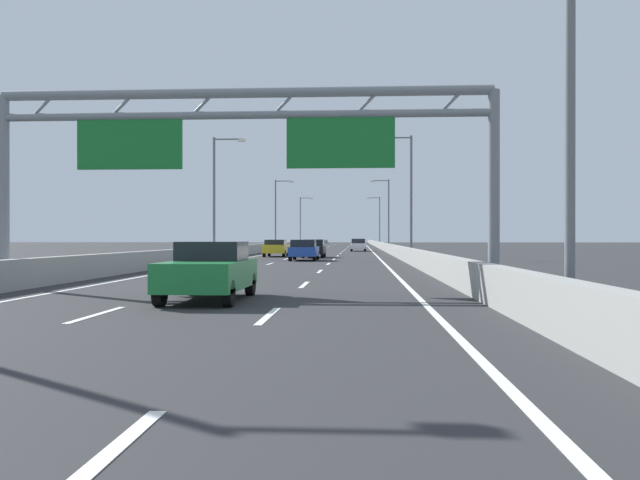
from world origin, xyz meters
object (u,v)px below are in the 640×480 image
streetlamp_left_far (277,210)px  green_car (210,271)px  black_car (314,248)px  streetlamp_right_far (387,210)px  streetlamp_right_near (558,41)px  streetlamp_right_mid (408,189)px  yellow_car (276,248)px  streetlamp_right_distant (378,218)px  streetlamp_left_mid (217,190)px  streetlamp_left_distant (302,218)px  sign_gantry (241,137)px  white_car (358,245)px  blue_car (304,250)px

streetlamp_left_far → green_car: bearing=-84.3°
streetlamp_left_far → black_car: size_ratio=2.02×
streetlamp_left_far → streetlamp_right_far: (14.93, 0.00, 0.00)m
streetlamp_right_near → streetlamp_right_mid: (0.00, 38.52, 0.00)m
yellow_car → streetlamp_left_far: bearing=96.9°
streetlamp_right_near → streetlamp_right_distant: bearing=90.0°
streetlamp_left_far → yellow_car: size_ratio=2.25×
streetlamp_right_far → yellow_car: bearing=-107.7°
streetlamp_left_mid → streetlamp_right_distant: 78.48m
streetlamp_left_far → streetlamp_right_distant: size_ratio=1.00×
streetlamp_right_distant → streetlamp_left_far: bearing=-111.2°
streetlamp_right_far → streetlamp_left_distant: size_ratio=1.00×
streetlamp_left_distant → sign_gantry: bearing=-86.1°
black_car → sign_gantry: bearing=-90.2°
yellow_car → black_car: 4.08m
streetlamp_right_mid → streetlamp_left_distant: 78.48m
streetlamp_right_far → streetlamp_right_distant: (0.00, 38.52, 0.00)m
black_car → white_car: bearing=82.0°
streetlamp_right_near → streetlamp_left_far: bearing=101.0°
streetlamp_left_far → blue_car: 44.22m
streetlamp_left_far → streetlamp_left_mid: bearing=-90.0°
streetlamp_left_mid → streetlamp_left_far: bearing=90.0°
streetlamp_left_far → streetlamp_right_distant: bearing=68.8°
streetlamp_right_near → green_car: (-7.64, 3.87, -4.63)m
green_car → streetlamp_left_distant: bearing=93.7°
streetlamp_right_far → blue_car: 44.28m
streetlamp_right_far → streetlamp_right_mid: bearing=-90.0°
streetlamp_left_distant → streetlamp_left_mid: bearing=-90.0°
streetlamp_right_far → black_car: streetlamp_right_far is taller
streetlamp_left_far → streetlamp_right_distant: (14.93, 38.52, 0.00)m
streetlamp_right_near → white_car: 66.57m
streetlamp_right_mid → streetlamp_right_far: bearing=90.0°
blue_car → black_car: (0.24, 7.12, -0.02)m
green_car → yellow_car: (-3.18, 39.19, -0.00)m
streetlamp_right_far → white_car: size_ratio=2.03×
streetlamp_right_mid → black_car: streetlamp_right_mid is taller
streetlamp_right_near → streetlamp_left_mid: same height
streetlamp_left_mid → green_car: (7.29, -34.65, -4.63)m
sign_gantry → blue_car: bearing=90.3°
streetlamp_right_far → yellow_car: streetlamp_right_far is taller
streetlamp_right_near → streetlamp_left_distant: same height
streetlamp_right_far → green_car: 73.72m
green_car → blue_car: bearing=90.0°
streetlamp_left_distant → streetlamp_left_far: bearing=-90.0°
streetlamp_right_distant → streetlamp_right_mid: bearing=-90.0°
sign_gantry → streetlamp_left_distant: (-7.40, 107.72, 0.59)m
sign_gantry → white_car: bearing=86.4°
yellow_car → black_car: bearing=-33.7°
streetlamp_right_near → streetlamp_left_mid: (-14.93, 38.52, 0.00)m
streetlamp_left_far → blue_car: size_ratio=2.23×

